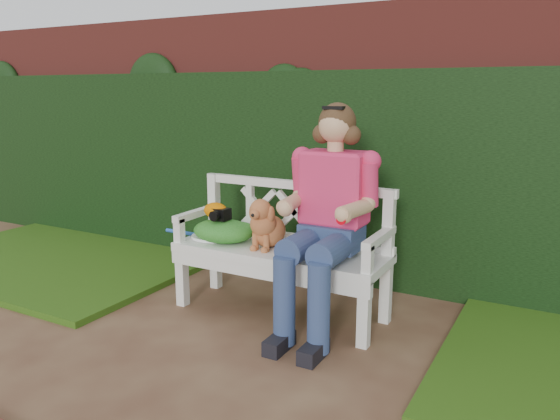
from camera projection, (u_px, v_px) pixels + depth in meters
The scene contains 11 objects.
ground at pixel (221, 362), 3.18m from camera, with size 60.00×60.00×0.00m, color #4D2D1F.
brick_wall at pixel (348, 145), 4.56m from camera, with size 10.00×0.30×2.20m, color maroon.
ivy_hedge at pixel (337, 178), 4.43m from camera, with size 10.00×0.18×1.70m, color #173512.
grass_left at pixel (64, 258), 5.07m from camera, with size 2.60×2.00×0.05m, color black.
garden_bench at pixel (280, 281), 3.82m from camera, with size 1.58×0.60×0.48m, color white, non-canonical shape.
seated_woman at pixel (331, 218), 3.52m from camera, with size 0.63×0.84×1.48m, color #D93B51, non-canonical shape.
dog at pixel (267, 222), 3.75m from camera, with size 0.24×0.33×0.36m, color brown, non-canonical shape.
tennis_racket at pixel (209, 237), 4.01m from camera, with size 0.61×0.26×0.03m, color white, non-canonical shape.
green_bag at pixel (223, 230), 3.93m from camera, with size 0.46×0.36×0.16m, color #278A26, non-canonical shape.
camera_item at pixel (221, 214), 3.91m from camera, with size 0.13×0.09×0.08m, color black.
baseball_glove at pixel (216, 210), 3.95m from camera, with size 0.18×0.14×0.12m, color #D06900.
Camera 1 is at (1.70, -2.39, 1.55)m, focal length 35.00 mm.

